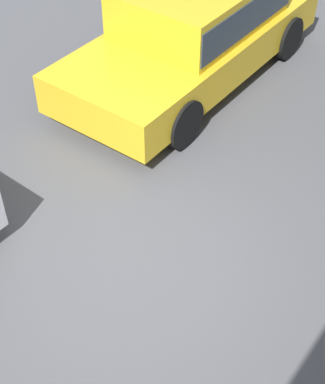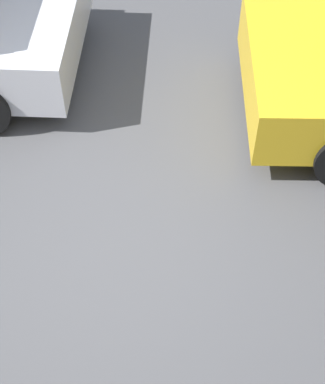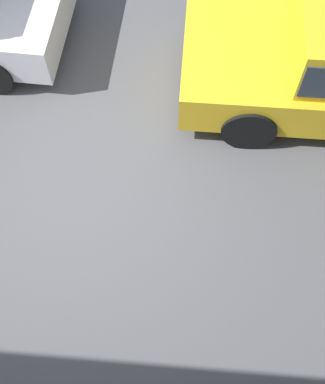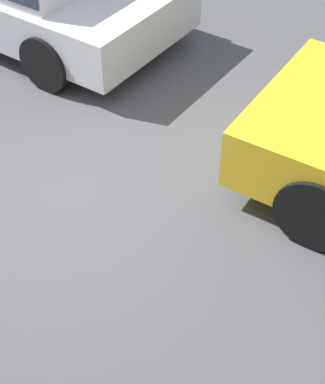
{
  "view_description": "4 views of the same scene",
  "coord_description": "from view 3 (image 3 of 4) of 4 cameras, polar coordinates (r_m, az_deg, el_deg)",
  "views": [
    {
      "loc": [
        3.05,
        2.6,
        4.87
      ],
      "look_at": [
        -0.3,
        0.09,
        0.95
      ],
      "focal_mm": 55.0,
      "sensor_mm": 36.0,
      "label": 1
    },
    {
      "loc": [
        -0.44,
        2.6,
        4.0
      ],
      "look_at": [
        -0.4,
        0.25,
        1.16
      ],
      "focal_mm": 55.0,
      "sensor_mm": 36.0,
      "label": 2
    },
    {
      "loc": [
        -1.23,
        2.6,
        5.14
      ],
      "look_at": [
        -1.07,
        0.55,
        1.2
      ],
      "focal_mm": 45.0,
      "sensor_mm": 36.0,
      "label": 3
    },
    {
      "loc": [
        -2.77,
        2.6,
        3.68
      ],
      "look_at": [
        -1.18,
        0.13,
        0.92
      ],
      "focal_mm": 55.0,
      "sensor_mm": 36.0,
      "label": 4
    }
  ],
  "objects": [
    {
      "name": "ground_plane",
      "position": [
        5.89,
        -9.99,
        0.06
      ],
      "size": [
        60.0,
        60.0,
        0.0
      ],
      "primitive_type": "plane",
      "color": "#4C4C4F"
    }
  ]
}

